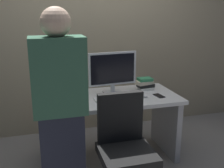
# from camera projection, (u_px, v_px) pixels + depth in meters

# --- Properties ---
(ground_plane) EXTENTS (9.00, 9.00, 0.00)m
(ground_plane) POSITION_uv_depth(u_px,v_px,m) (111.00, 157.00, 3.08)
(ground_plane) COLOR gray
(wall_back) EXTENTS (6.40, 0.10, 3.00)m
(wall_back) POSITION_uv_depth(u_px,v_px,m) (92.00, 19.00, 3.51)
(wall_back) COLOR tan
(wall_back) RESTS_ON ground
(desk) EXTENTS (1.44, 0.72, 0.72)m
(desk) POSITION_uv_depth(u_px,v_px,m) (111.00, 116.00, 2.94)
(desk) COLOR white
(desk) RESTS_ON ground
(office_chair) EXTENTS (0.52, 0.52, 0.94)m
(office_chair) POSITION_uv_depth(u_px,v_px,m) (125.00, 155.00, 2.29)
(office_chair) COLOR black
(office_chair) RESTS_ON ground
(person_at_desk) EXTENTS (0.40, 0.24, 1.64)m
(person_at_desk) POSITION_uv_depth(u_px,v_px,m) (61.00, 114.00, 2.09)
(person_at_desk) COLOR #262838
(person_at_desk) RESTS_ON ground
(monitor) EXTENTS (0.54, 0.16, 0.46)m
(monitor) POSITION_uv_depth(u_px,v_px,m) (113.00, 70.00, 2.93)
(monitor) COLOR silver
(monitor) RESTS_ON desk
(keyboard) EXTENTS (0.43, 0.14, 0.02)m
(keyboard) POSITION_uv_depth(u_px,v_px,m) (115.00, 98.00, 2.79)
(keyboard) COLOR white
(keyboard) RESTS_ON desk
(mouse) EXTENTS (0.06, 0.10, 0.03)m
(mouse) POSITION_uv_depth(u_px,v_px,m) (145.00, 95.00, 2.86)
(mouse) COLOR white
(mouse) RESTS_ON desk
(cup_near_keyboard) EXTENTS (0.07, 0.07, 0.09)m
(cup_near_keyboard) POSITION_uv_depth(u_px,v_px,m) (64.00, 99.00, 2.66)
(cup_near_keyboard) COLOR #D84C3F
(cup_near_keyboard) RESTS_ON desk
(cup_by_monitor) EXTENTS (0.07, 0.07, 0.09)m
(cup_by_monitor) POSITION_uv_depth(u_px,v_px,m) (70.00, 91.00, 2.92)
(cup_by_monitor) COLOR white
(cup_by_monitor) RESTS_ON desk
(book_stack) EXTENTS (0.23, 0.16, 0.13)m
(book_stack) POSITION_uv_depth(u_px,v_px,m) (145.00, 84.00, 3.12)
(book_stack) COLOR white
(book_stack) RESTS_ON desk
(cell_phone) EXTENTS (0.09, 0.15, 0.01)m
(cell_phone) POSITION_uv_depth(u_px,v_px,m) (159.00, 96.00, 2.89)
(cell_phone) COLOR black
(cell_phone) RESTS_ON desk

